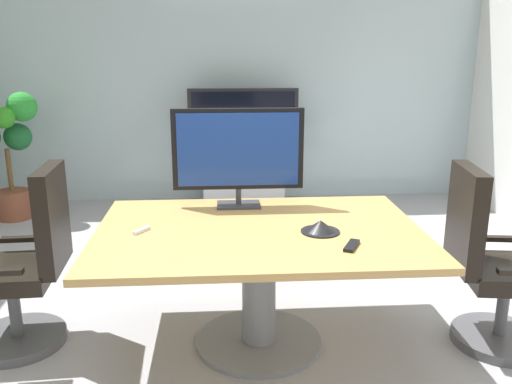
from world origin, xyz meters
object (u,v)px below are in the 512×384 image
at_px(conference_phone, 320,227).
at_px(office_chair_left, 27,273).
at_px(wall_display_unit, 243,167).
at_px(conference_table, 259,258).
at_px(tv_monitor, 238,152).
at_px(office_chair_right, 490,273).
at_px(remote_control, 352,246).
at_px(potted_plant, 8,147).

bearing_deg(conference_phone, office_chair_left, 173.81).
bearing_deg(wall_display_unit, office_chair_left, -116.12).
distance_m(conference_table, office_chair_left, 1.37).
height_order(conference_table, wall_display_unit, wall_display_unit).
xyz_separation_m(conference_table, tv_monitor, (-0.10, 0.47, 0.54)).
xyz_separation_m(office_chair_right, tv_monitor, (-1.46, 0.55, 0.64)).
height_order(conference_table, conference_phone, conference_phone).
bearing_deg(office_chair_right, remote_control, 113.16).
height_order(conference_table, potted_plant, potted_plant).
bearing_deg(tv_monitor, potted_plant, 136.28).
bearing_deg(office_chair_right, conference_table, 94.50).
distance_m(wall_display_unit, remote_control, 3.34).
height_order(office_chair_left, office_chair_right, same).
bearing_deg(tv_monitor, remote_control, -54.86).
relative_size(conference_table, conference_phone, 8.46).
relative_size(conference_table, potted_plant, 1.42).
distance_m(office_chair_right, conference_phone, 1.07).
height_order(wall_display_unit, conference_phone, wall_display_unit).
height_order(office_chair_right, conference_phone, office_chair_right).
height_order(wall_display_unit, potted_plant, same).
relative_size(conference_table, wall_display_unit, 1.42).
relative_size(conference_table, remote_control, 10.95).
bearing_deg(conference_phone, tv_monitor, 128.62).
bearing_deg(wall_display_unit, office_chair_right, -66.69).
bearing_deg(conference_phone, office_chair_right, 0.02).
xyz_separation_m(office_chair_left, potted_plant, (-1.01, 2.54, 0.30)).
height_order(potted_plant, conference_phone, potted_plant).
bearing_deg(office_chair_right, potted_plant, 61.88).
height_order(office_chair_right, potted_plant, potted_plant).
distance_m(conference_table, wall_display_unit, 2.98).
bearing_deg(conference_phone, wall_display_unit, 95.49).
distance_m(conference_table, remote_control, 0.60).
relative_size(office_chair_left, tv_monitor, 1.30).
xyz_separation_m(conference_table, office_chair_right, (1.36, -0.08, -0.10)).
relative_size(office_chair_right, remote_control, 6.41).
xyz_separation_m(office_chair_right, remote_control, (-0.90, -0.24, 0.29)).
relative_size(office_chair_left, remote_control, 6.41).
distance_m(potted_plant, conference_phone, 3.84).
distance_m(office_chair_left, wall_display_unit, 3.20).
bearing_deg(potted_plant, office_chair_left, -68.32).
bearing_deg(tv_monitor, office_chair_left, -163.85).
xyz_separation_m(office_chair_right, wall_display_unit, (-1.32, 3.06, -0.01)).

